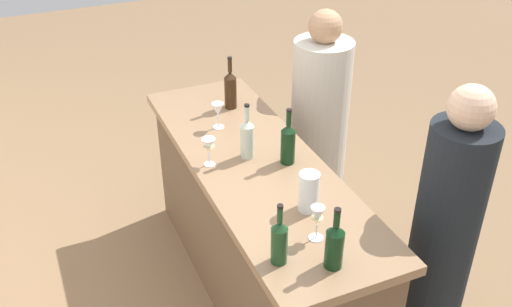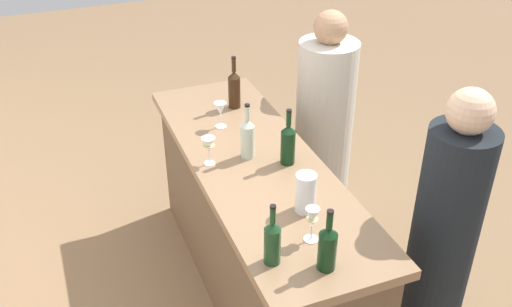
# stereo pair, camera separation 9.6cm
# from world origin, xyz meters

# --- Properties ---
(ground_plane) EXTENTS (12.00, 12.00, 0.00)m
(ground_plane) POSITION_xyz_m (0.00, 0.00, 0.00)
(ground_plane) COLOR #846647
(bar_counter) EXTENTS (2.05, 0.66, 0.92)m
(bar_counter) POSITION_xyz_m (0.00, 0.00, 0.46)
(bar_counter) COLOR brown
(bar_counter) RESTS_ON ground
(wine_bottle_leftmost_dark_green) EXTENTS (0.08, 0.08, 0.29)m
(wine_bottle_leftmost_dark_green) POSITION_xyz_m (-0.86, 0.03, 1.03)
(wine_bottle_leftmost_dark_green) COLOR black
(wine_bottle_leftmost_dark_green) RESTS_ON bar_counter
(wine_bottle_second_left_olive_green) EXTENTS (0.07, 0.07, 0.29)m
(wine_bottle_second_left_olive_green) POSITION_xyz_m (-0.75, 0.22, 1.03)
(wine_bottle_second_left_olive_green) COLOR #193D1E
(wine_bottle_second_left_olive_green) RESTS_ON bar_counter
(wine_bottle_center_dark_green) EXTENTS (0.08, 0.08, 0.31)m
(wine_bottle_center_dark_green) POSITION_xyz_m (-0.07, -0.15, 1.04)
(wine_bottle_center_dark_green) COLOR black
(wine_bottle_center_dark_green) RESTS_ON bar_counter
(wine_bottle_second_right_clear_pale) EXTENTS (0.07, 0.07, 0.31)m
(wine_bottle_second_right_clear_pale) POSITION_xyz_m (0.06, 0.02, 1.04)
(wine_bottle_second_right_clear_pale) COLOR #B7C6B2
(wine_bottle_second_right_clear_pale) RESTS_ON bar_counter
(wine_bottle_rightmost_amber_brown) EXTENTS (0.08, 0.08, 0.33)m
(wine_bottle_rightmost_amber_brown) POSITION_xyz_m (0.64, -0.11, 1.04)
(wine_bottle_rightmost_amber_brown) COLOR #331E0F
(wine_bottle_rightmost_amber_brown) RESTS_ON bar_counter
(wine_glass_near_left) EXTENTS (0.07, 0.07, 0.17)m
(wine_glass_near_left) POSITION_xyz_m (-0.68, 0.01, 1.03)
(wine_glass_near_left) COLOR white
(wine_glass_near_left) RESTS_ON bar_counter
(wine_glass_near_center) EXTENTS (0.07, 0.07, 0.16)m
(wine_glass_near_center) POSITION_xyz_m (0.43, 0.05, 1.03)
(wine_glass_near_center) COLOR white
(wine_glass_near_center) RESTS_ON bar_counter
(wine_glass_near_right) EXTENTS (0.07, 0.07, 0.16)m
(wine_glass_near_right) POSITION_xyz_m (0.07, 0.24, 1.03)
(wine_glass_near_right) COLOR white
(wine_glass_near_right) RESTS_ON bar_counter
(water_pitcher) EXTENTS (0.10, 0.10, 0.20)m
(water_pitcher) POSITION_xyz_m (-0.48, -0.06, 1.02)
(water_pitcher) COLOR silver
(water_pitcher) RESTS_ON bar_counter
(person_left_guest) EXTENTS (0.48, 0.48, 1.46)m
(person_left_guest) POSITION_xyz_m (0.62, -0.74, 0.67)
(person_left_guest) COLOR beige
(person_left_guest) RESTS_ON ground
(person_center_guest) EXTENTS (0.34, 0.34, 1.54)m
(person_center_guest) POSITION_xyz_m (-0.72, -0.70, 0.72)
(person_center_guest) COLOR black
(person_center_guest) RESTS_ON ground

